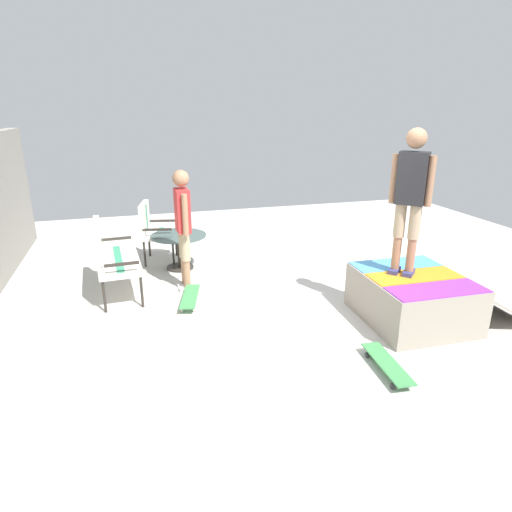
{
  "coord_description": "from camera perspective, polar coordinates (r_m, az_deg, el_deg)",
  "views": [
    {
      "loc": [
        -4.95,
        1.97,
        2.52
      ],
      "look_at": [
        0.21,
        0.5,
        0.7
      ],
      "focal_mm": 30.75,
      "sensor_mm": 36.0,
      "label": 1
    }
  ],
  "objects": [
    {
      "name": "person_watching",
      "position": [
        6.24,
        -9.48,
        4.48
      ],
      "size": [
        0.48,
        0.25,
        1.72
      ],
      "color": "silver",
      "rests_on": "ground_plane"
    },
    {
      "name": "skateboard_spare",
      "position": [
        4.71,
        16.69,
        -13.29
      ],
      "size": [
        0.81,
        0.26,
        0.1
      ],
      "color": "#3F8C4C",
      "rests_on": "ground_plane"
    },
    {
      "name": "patio_table",
      "position": [
        7.23,
        -10.01,
        1.44
      ],
      "size": [
        0.9,
        0.9,
        0.57
      ],
      "color": "#2D2823",
      "rests_on": "ground_plane"
    },
    {
      "name": "patio_chair_near_house",
      "position": [
        7.61,
        -13.31,
        3.73
      ],
      "size": [
        0.71,
        0.66,
        1.02
      ],
      "color": "#2D2823",
      "rests_on": "ground_plane"
    },
    {
      "name": "person_skater",
      "position": [
        5.4,
        19.47,
        7.89
      ],
      "size": [
        0.37,
        0.37,
        1.72
      ],
      "color": "navy",
      "rests_on": "skate_ramp"
    },
    {
      "name": "ground_plane",
      "position": [
        5.91,
        5.22,
        -7.1
      ],
      "size": [
        12.0,
        12.0,
        0.1
      ],
      "primitive_type": "cube",
      "color": "beige"
    },
    {
      "name": "patio_bench",
      "position": [
        6.38,
        -18.56,
        0.37
      ],
      "size": [
        1.28,
        0.63,
        1.02
      ],
      "color": "#2D2823",
      "rests_on": "ground_plane"
    },
    {
      "name": "skate_ramp",
      "position": [
        5.78,
        19.91,
        -5.11
      ],
      "size": [
        1.36,
        1.98,
        0.59
      ],
      "color": "gray",
      "rests_on": "ground_plane"
    },
    {
      "name": "skateboard_by_bench",
      "position": [
        6.04,
        -8.57,
        -5.27
      ],
      "size": [
        0.82,
        0.39,
        0.1
      ],
      "color": "#3F8C4C",
      "rests_on": "ground_plane"
    }
  ]
}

